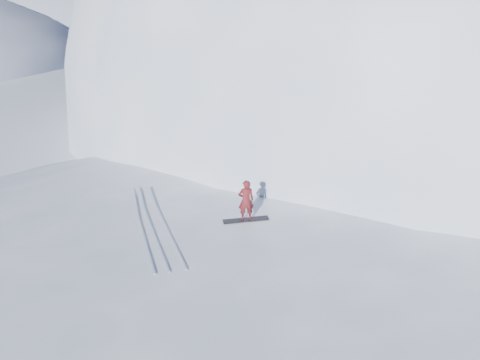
{
  "coord_description": "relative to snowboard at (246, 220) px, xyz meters",
  "views": [
    {
      "loc": [
        -1.38,
        -9.19,
        9.92
      ],
      "look_at": [
        1.48,
        4.52,
        3.5
      ],
      "focal_mm": 32.0,
      "sensor_mm": 36.0,
      "label": 1
    }
  ],
  "objects": [
    {
      "name": "ground",
      "position": [
        -1.48,
        -3.52,
        -2.41
      ],
      "size": [
        400.0,
        400.0,
        0.0
      ],
      "primitive_type": "plane",
      "color": "white",
      "rests_on": "ground"
    },
    {
      "name": "near_ridge",
      "position": [
        -0.48,
        -0.52,
        -2.41
      ],
      "size": [
        36.0,
        28.0,
        4.8
      ],
      "primitive_type": "ellipsoid",
      "color": "white",
      "rests_on": "ground"
    },
    {
      "name": "summit_peak",
      "position": [
        20.52,
        22.48,
        -2.41
      ],
      "size": [
        60.0,
        56.0,
        56.0
      ],
      "primitive_type": "ellipsoid",
      "color": "white",
      "rests_on": "ground"
    },
    {
      "name": "peak_shoulder",
      "position": [
        8.52,
        16.48,
        -2.41
      ],
      "size": [
        28.0,
        24.0,
        18.0
      ],
      "primitive_type": "ellipsoid",
      "color": "white",
      "rests_on": "ground"
    },
    {
      "name": "wind_bumps",
      "position": [
        -2.03,
        -1.4,
        -2.41
      ],
      "size": [
        16.0,
        14.4,
        1.0
      ],
      "color": "white",
      "rests_on": "ground"
    },
    {
      "name": "snowboard",
      "position": [
        0.0,
        0.0,
        0.0
      ],
      "size": [
        1.62,
        0.33,
        0.03
      ],
      "primitive_type": "cube",
      "rotation": [
        0.0,
        0.0,
        -0.02
      ],
      "color": "black",
      "rests_on": "near_ridge"
    },
    {
      "name": "snowboarder",
      "position": [
        0.0,
        0.0,
        0.77
      ],
      "size": [
        0.56,
        0.37,
        1.51
      ],
      "primitive_type": "imported",
      "rotation": [
        0.0,
        0.0,
        3.12
      ],
      "color": "maroon",
      "rests_on": "snowboard"
    },
    {
      "name": "board_tracks",
      "position": [
        -3.26,
        0.49,
        0.01
      ],
      "size": [
        1.8,
        5.95,
        0.04
      ],
      "color": "silver",
      "rests_on": "ground"
    }
  ]
}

